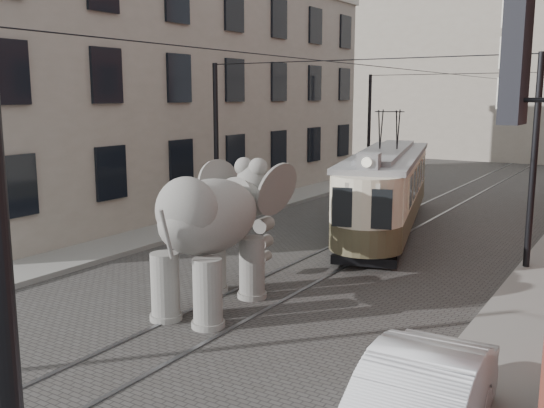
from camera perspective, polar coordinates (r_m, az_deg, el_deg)
The scene contains 9 objects.
ground at distance 14.97m, azimuth -1.85°, elevation -8.82°, with size 120.00×120.00×0.00m, color #3B3937.
tram_rails at distance 14.97m, azimuth -1.85°, elevation -8.77°, with size 1.54×80.00×0.02m, color slate, non-canonical shape.
sidewalk_right at distance 12.82m, azimuth 21.60°, elevation -12.52°, with size 2.00×60.00×0.15m, color slate.
sidewalk_left at distance 19.20m, azimuth -18.23°, elevation -4.83°, with size 2.00×60.00×0.15m, color slate.
stucco_building at distance 28.82m, azimuth -9.10°, elevation 10.26°, with size 7.00×24.00×10.00m, color gray.
distant_block at distance 52.39m, azimuth 23.87°, elevation 11.60°, with size 28.00×10.00×14.00m, color gray.
catenary at distance 18.70m, azimuth 6.19°, elevation 4.35°, with size 11.00×30.20×6.00m, color black, non-canonical shape.
tram at distance 22.38m, azimuth 10.76°, elevation 3.03°, with size 2.26×10.93×4.34m, color beige, non-canonical shape.
elephant at distance 13.93m, azimuth -5.81°, elevation -3.16°, with size 3.01×5.46×3.34m, color slate, non-canonical shape.
Camera 1 is at (7.92, -11.74, 4.85)m, focal length 40.25 mm.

